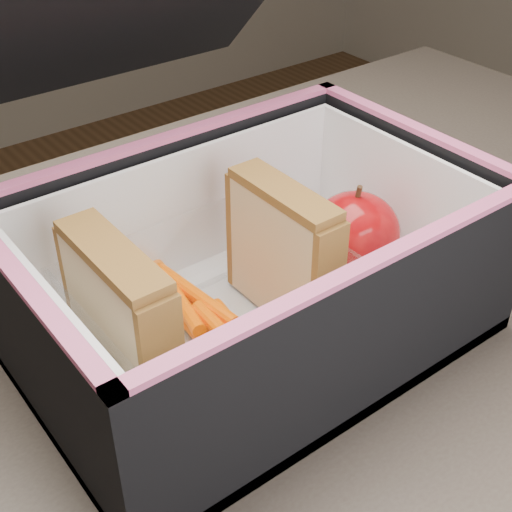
{
  "coord_description": "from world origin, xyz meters",
  "views": [
    {
      "loc": [
        -0.23,
        -0.27,
        1.11
      ],
      "look_at": [
        0.02,
        0.05,
        0.81
      ],
      "focal_mm": 50.0,
      "sensor_mm": 36.0,
      "label": 1
    }
  ],
  "objects": [
    {
      "name": "kitchen_table",
      "position": [
        0.0,
        0.0,
        0.66
      ],
      "size": [
        1.2,
        0.8,
        0.75
      ],
      "color": "brown",
      "rests_on": "ground"
    },
    {
      "name": "lunch_bag",
      "position": [
        0.01,
        0.05,
        0.82
      ],
      "size": [
        0.32,
        0.36,
        0.27
      ],
      "color": "black",
      "rests_on": "kitchen_table"
    },
    {
      "name": "plastic_tub",
      "position": [
        -0.03,
        0.04,
        0.8
      ],
      "size": [
        0.17,
        0.12,
        0.07
      ],
      "primitive_type": null,
      "color": "white",
      "rests_on": "lunch_bag"
    },
    {
      "name": "sandwich_left",
      "position": [
        -0.1,
        0.04,
        0.82
      ],
      "size": [
        0.03,
        0.1,
        0.11
      ],
      "color": "#D8B781",
      "rests_on": "plastic_tub"
    },
    {
      "name": "sandwich_right",
      "position": [
        0.03,
        0.04,
        0.82
      ],
      "size": [
        0.03,
        0.09,
        0.1
      ],
      "color": "#D8B781",
      "rests_on": "plastic_tub"
    },
    {
      "name": "carrot_sticks",
      "position": [
        -0.03,
        0.04,
        0.78
      ],
      "size": [
        0.05,
        0.14,
        0.03
      ],
      "color": "#FF6400",
      "rests_on": "plastic_tub"
    },
    {
      "name": "paper_napkin",
      "position": [
        0.1,
        0.04,
        0.77
      ],
      "size": [
        0.1,
        0.1,
        0.01
      ],
      "primitive_type": "cube",
      "rotation": [
        0.0,
        0.0,
        0.21
      ],
      "color": "white",
      "rests_on": "lunch_bag"
    },
    {
      "name": "red_apple",
      "position": [
        0.1,
        0.04,
        0.81
      ],
      "size": [
        0.09,
        0.09,
        0.07
      ],
      "rotation": [
        0.0,
        0.0,
        -0.27
      ],
      "color": "#820007",
      "rests_on": "paper_napkin"
    }
  ]
}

